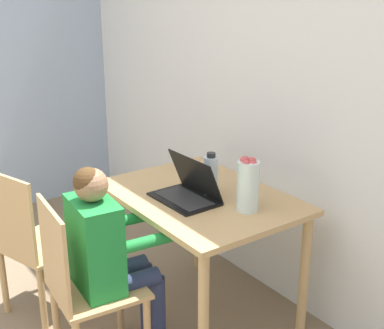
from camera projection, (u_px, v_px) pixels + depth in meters
wall_back at (295, 88)px, 2.82m from camera, size 6.40×0.05×2.50m
dining_table at (201, 213)px, 2.80m from camera, size 1.01×0.74×0.74m
chair_occupied at (83, 286)px, 2.48m from camera, size 0.44×0.44×0.87m
chair_spare at (33, 243)px, 2.88m from camera, size 0.50×0.50×0.87m
person_seated at (106, 247)px, 2.48m from camera, size 0.35×0.45×1.02m
laptop at (189, 189)px, 2.70m from camera, size 0.35×0.24×0.22m
flower_vase at (248, 183)px, 2.53m from camera, size 0.11×0.11×0.27m
water_bottle at (211, 176)px, 2.72m from camera, size 0.07×0.07×0.23m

